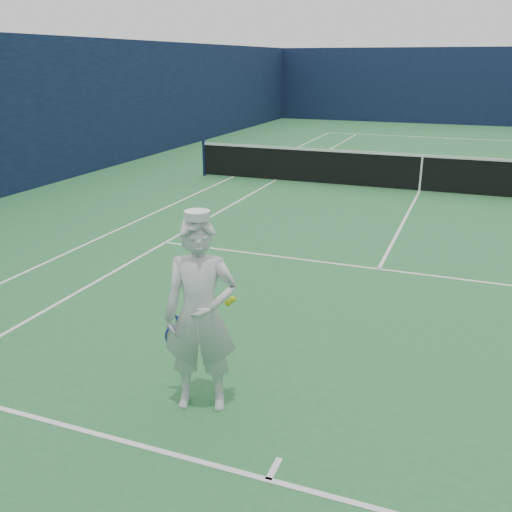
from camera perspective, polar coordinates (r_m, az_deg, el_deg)
The scene contains 5 objects.
ground at distance 16.00m, azimuth 16.01°, elevation 6.18°, with size 80.00×80.00×0.00m, color #2B723A.
court_markings at distance 16.00m, azimuth 16.01°, elevation 6.20°, with size 11.03×23.83×0.01m.
windscreen_fence at distance 15.70m, azimuth 16.68°, elevation 13.31°, with size 20.12×36.12×4.00m.
tennis_net at distance 15.89m, azimuth 16.19°, elevation 8.13°, with size 12.88×0.09×1.07m.
tennis_player at distance 5.61m, azimuth -5.57°, elevation -5.91°, with size 0.90×0.68×2.05m.
Camera 1 is at (1.32, -15.58, 3.36)m, focal length 40.00 mm.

